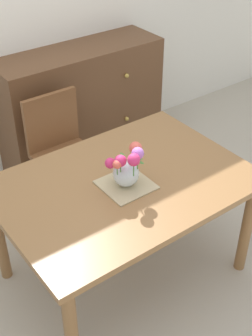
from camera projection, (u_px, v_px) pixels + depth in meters
name	position (u px, v px, depth m)	size (l,w,h in m)	color
ground_plane	(124.00, 270.00, 3.08)	(12.00, 12.00, 0.00)	#B7AD99
dining_table	(124.00, 193.00, 2.70)	(1.44, 1.02, 0.75)	olive
chair_far	(61.00, 147.00, 3.37)	(0.42, 0.42, 0.90)	brown
dresser	(82.00, 106.00, 3.92)	(1.40, 0.47, 1.00)	brown
placemat	(126.00, 185.00, 2.61)	(0.27, 0.27, 0.01)	tan
flower_vase	(127.00, 168.00, 2.54)	(0.24, 0.25, 0.27)	silver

